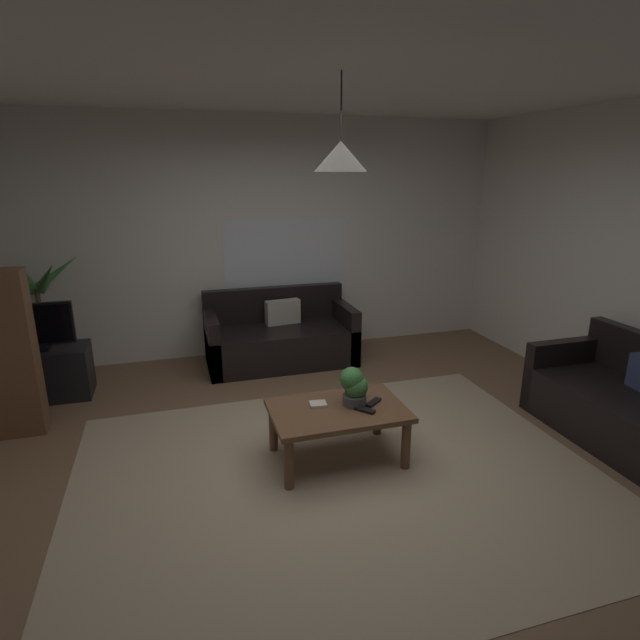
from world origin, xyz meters
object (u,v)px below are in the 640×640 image
object	(u,v)px
remote_on_table_0	(373,402)
potted_plant_on_table	(354,386)
couch_right_side	(626,407)
remote_on_table_1	(365,410)
coffee_table	(338,416)
book_on_table_0	(318,404)
potted_palm_corner	(42,325)
tv	(32,327)
pendant_lamp	(341,156)
tv_stand	(41,374)
couch_under_window	(280,339)

from	to	relation	value
remote_on_table_0	potted_plant_on_table	xyz separation A→B (m)	(-0.15, 0.04, 0.14)
couch_right_side	remote_on_table_0	distance (m)	2.11
remote_on_table_1	potted_plant_on_table	bearing A→B (deg)	-115.97
coffee_table	remote_on_table_0	size ratio (longest dim) A/B	6.29
book_on_table_0	remote_on_table_1	size ratio (longest dim) A/B	0.78
potted_palm_corner	tv	bearing A→B (deg)	-85.93
remote_on_table_0	potted_palm_corner	distance (m)	3.61
coffee_table	remote_on_table_1	xyz separation A→B (m)	(0.17, -0.11, 0.08)
couch_right_side	coffee_table	world-z (taller)	couch_right_side
remote_on_table_1	potted_palm_corner	xyz separation A→B (m)	(-2.61, 2.46, 0.16)
coffee_table	remote_on_table_1	world-z (taller)	remote_on_table_1
coffee_table	pendant_lamp	world-z (taller)	pendant_lamp
potted_plant_on_table	remote_on_table_1	bearing A→B (deg)	-75.78
couch_right_side	potted_plant_on_table	distance (m)	2.28
tv_stand	potted_palm_corner	world-z (taller)	potted_palm_corner
remote_on_table_1	pendant_lamp	distance (m)	1.80
couch_under_window	pendant_lamp	distance (m)	2.89
couch_right_side	remote_on_table_1	xyz separation A→B (m)	(-2.19, 0.27, 0.16)
tv	tv_stand	bearing A→B (deg)	90.00
potted_plant_on_table	tv	bearing A→B (deg)	144.72
couch_under_window	remote_on_table_0	size ratio (longest dim) A/B	10.33
tv	couch_under_window	bearing A→B (deg)	7.25
couch_right_side	remote_on_table_0	world-z (taller)	couch_right_side
couch_under_window	tv_stand	world-z (taller)	couch_under_window
couch_right_side	pendant_lamp	size ratio (longest dim) A/B	2.39
book_on_table_0	remote_on_table_0	xyz separation A→B (m)	(0.41, -0.09, 0.00)
couch_under_window	pendant_lamp	xyz separation A→B (m)	(-0.02, -2.14, 1.95)
coffee_table	pendant_lamp	xyz separation A→B (m)	(-0.00, 0.00, 1.86)
couch_under_window	coffee_table	size ratio (longest dim) A/B	1.64
remote_on_table_1	potted_plant_on_table	xyz separation A→B (m)	(-0.04, 0.14, 0.14)
pendant_lamp	coffee_table	bearing A→B (deg)	0.00
tv	potted_plant_on_table	bearing A→B (deg)	-35.28
coffee_table	remote_on_table_1	distance (m)	0.22
tv	remote_on_table_1	bearing A→B (deg)	-36.95
book_on_table_0	remote_on_table_0	bearing A→B (deg)	-12.87
tv	pendant_lamp	xyz separation A→B (m)	(2.40, -1.83, 1.49)
remote_on_table_1	potted_plant_on_table	distance (m)	0.20
remote_on_table_0	remote_on_table_1	bearing A→B (deg)	93.18
pendant_lamp	potted_plant_on_table	bearing A→B (deg)	13.85
couch_right_side	coffee_table	distance (m)	2.39
book_on_table_0	potted_plant_on_table	world-z (taller)	potted_plant_on_table
book_on_table_0	tv	xyz separation A→B (m)	(-2.27, 1.74, 0.29)
couch_under_window	book_on_table_0	xyz separation A→B (m)	(-0.15, -2.05, 0.16)
book_on_table_0	potted_plant_on_table	size ratio (longest dim) A/B	0.43
potted_plant_on_table	couch_right_side	bearing A→B (deg)	-10.37
couch_right_side	potted_palm_corner	size ratio (longest dim) A/B	1.09
remote_on_table_1	pendant_lamp	xyz separation A→B (m)	(-0.17, 0.11, 1.79)
book_on_table_0	remote_on_table_1	world-z (taller)	remote_on_table_1
potted_plant_on_table	book_on_table_0	bearing A→B (deg)	168.67
potted_plant_on_table	tv	xyz separation A→B (m)	(-2.54, 1.80, 0.15)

